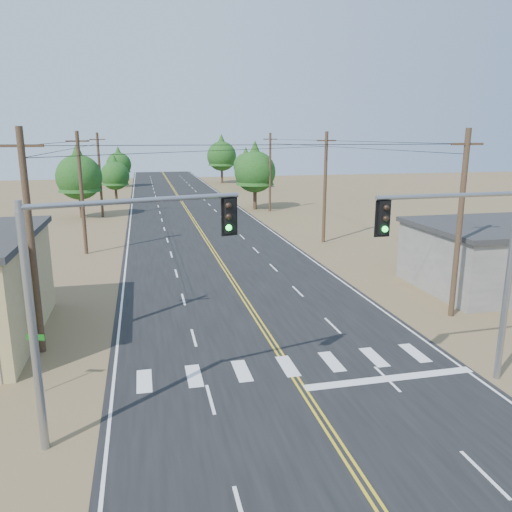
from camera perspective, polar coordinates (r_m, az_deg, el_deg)
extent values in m
plane|color=brown|center=(15.54, 12.87, -24.98)|extent=(220.00, 220.00, 0.00)
cube|color=black|center=(42.31, -4.80, 0.41)|extent=(15.00, 200.00, 0.02)
cylinder|color=gray|center=(22.47, -27.21, -11.23)|extent=(0.06, 0.06, 1.50)
cylinder|color=#4C3826|center=(23.77, -24.27, 1.19)|extent=(0.30, 0.30, 10.00)
cube|color=#4C3826|center=(23.32, -25.29, 11.32)|extent=(1.80, 0.12, 0.12)
cylinder|color=#4C3826|center=(43.33, -19.29, 6.71)|extent=(0.30, 0.30, 10.00)
cube|color=#4C3826|center=(43.09, -19.74, 12.26)|extent=(1.80, 0.12, 0.12)
cylinder|color=#4C3826|center=(63.17, -17.40, 8.77)|extent=(0.30, 0.30, 10.00)
cube|color=#4C3826|center=(63.00, -17.67, 12.58)|extent=(1.80, 0.12, 0.12)
cylinder|color=#4C3826|center=(28.35, 22.22, 3.22)|extent=(0.30, 0.30, 10.00)
cube|color=#4C3826|center=(27.98, 23.00, 11.70)|extent=(1.80, 0.12, 0.12)
cylinder|color=#4C3826|center=(46.00, 7.89, 7.70)|extent=(0.30, 0.30, 10.00)
cube|color=#4C3826|center=(45.78, 8.06, 12.93)|extent=(1.80, 0.12, 0.12)
cylinder|color=#4C3826|center=(65.03, 1.61, 9.50)|extent=(0.30, 0.30, 10.00)
cube|color=#4C3826|center=(64.87, 1.64, 13.20)|extent=(1.80, 0.12, 0.12)
cylinder|color=gray|center=(16.46, -24.10, -8.42)|extent=(0.26, 0.26, 7.54)
cylinder|color=gray|center=(15.53, -25.43, 4.62)|extent=(0.19, 0.19, 0.65)
cylinder|color=gray|center=(16.00, -13.24, 6.19)|extent=(6.61, 1.89, 0.17)
cube|color=black|center=(17.11, -3.09, 4.61)|extent=(0.45, 0.41, 1.18)
sphere|color=black|center=(16.86, -3.17, 5.78)|extent=(0.22, 0.22, 0.22)
sphere|color=black|center=(16.92, -3.15, 4.51)|extent=(0.22, 0.22, 0.22)
sphere|color=#0CE533|center=(16.98, -3.13, 3.26)|extent=(0.22, 0.22, 0.22)
cylinder|color=gray|center=(21.81, 26.76, -3.60)|extent=(0.25, 0.25, 7.42)
cylinder|color=gray|center=(19.24, 21.35, 6.45)|extent=(5.88, 0.38, 0.17)
cube|color=black|center=(17.92, 14.34, 4.27)|extent=(0.38, 0.33, 1.17)
sphere|color=black|center=(17.69, 14.67, 5.35)|extent=(0.21, 0.21, 0.21)
sphere|color=black|center=(17.75, 14.60, 4.17)|extent=(0.21, 0.21, 0.21)
sphere|color=#0CE533|center=(17.81, 14.53, 2.99)|extent=(0.21, 0.21, 0.21)
cylinder|color=gray|center=(21.03, -23.61, -11.24)|extent=(0.06, 0.06, 2.36)
cube|color=#0D5B11|center=(20.62, -23.89, -8.50)|extent=(0.69, 0.23, 0.24)
cylinder|color=#3F2D1E|center=(63.42, -19.34, 5.55)|extent=(0.47, 0.47, 3.19)
cone|color=#194814|center=(63.02, -19.66, 9.53)|extent=(4.96, 4.96, 5.67)
sphere|color=#194814|center=(63.09, -19.58, 8.49)|extent=(5.31, 5.31, 5.31)
cylinder|color=#3F2D1E|center=(77.94, -15.70, 6.92)|extent=(0.40, 0.40, 2.53)
cone|color=#194814|center=(77.64, -15.87, 9.49)|extent=(3.94, 3.94, 4.50)
sphere|color=#194814|center=(77.70, -15.82, 8.82)|extent=(4.22, 4.22, 4.22)
cylinder|color=#3F2D1E|center=(100.74, -15.31, 8.41)|extent=(0.47, 0.47, 2.79)
cone|color=#194814|center=(100.50, -15.44, 10.61)|extent=(4.34, 4.34, 4.96)
sphere|color=#194814|center=(100.55, -15.41, 10.04)|extent=(4.65, 4.65, 4.65)
cylinder|color=#3F2D1E|center=(67.09, -0.12, 6.74)|extent=(0.50, 0.50, 3.27)
cone|color=#194814|center=(66.70, -0.12, 10.61)|extent=(5.08, 5.08, 5.81)
sphere|color=#194814|center=(66.78, -0.12, 9.60)|extent=(5.44, 5.44, 5.44)
cylinder|color=#3F2D1E|center=(93.90, -1.16, 8.54)|extent=(0.44, 0.44, 2.77)
cone|color=#194814|center=(93.64, -1.17, 10.88)|extent=(4.30, 4.30, 4.92)
sphere|color=#194814|center=(93.69, -1.17, 10.27)|extent=(4.61, 4.61, 4.61)
cylinder|color=#3F2D1E|center=(105.60, -3.92, 9.30)|extent=(0.47, 0.47, 3.62)
cone|color=#194814|center=(105.35, -3.96, 12.03)|extent=(5.63, 5.63, 6.44)
sphere|color=#194814|center=(105.39, -3.95, 11.32)|extent=(6.04, 6.04, 6.04)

